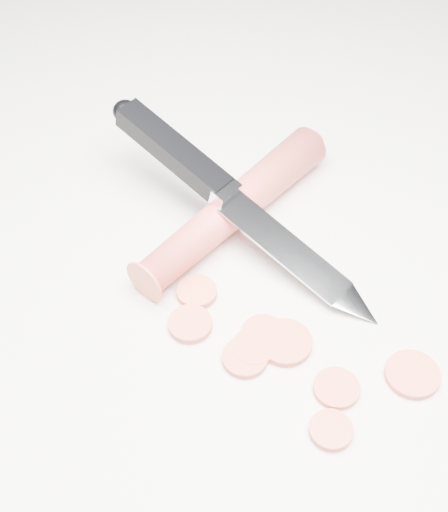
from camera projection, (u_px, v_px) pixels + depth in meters
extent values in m
plane|color=silver|center=(273.00, 297.00, 0.55)|extent=(2.40, 2.40, 0.00)
cylinder|color=#D34038|center=(234.00, 207.00, 0.59)|extent=(0.19, 0.15, 0.03)
cylinder|color=#E5593B|center=(285.00, 342.00, 0.52)|extent=(0.04, 0.04, 0.01)
cylinder|color=#E5593B|center=(245.00, 358.00, 0.51)|extent=(0.03, 0.03, 0.01)
cylinder|color=#E5593B|center=(336.00, 388.00, 0.49)|extent=(0.03, 0.03, 0.01)
cylinder|color=#E5593B|center=(264.00, 335.00, 0.52)|extent=(0.03, 0.03, 0.01)
cylinder|color=#E5593B|center=(412.00, 374.00, 0.50)|extent=(0.04, 0.04, 0.01)
cylinder|color=#E5593B|center=(197.00, 292.00, 0.55)|extent=(0.03, 0.03, 0.01)
cylinder|color=#E5593B|center=(331.00, 430.00, 0.47)|extent=(0.03, 0.03, 0.01)
cylinder|color=#E5593B|center=(253.00, 348.00, 0.52)|extent=(0.03, 0.03, 0.01)
cylinder|color=#E5593B|center=(190.00, 324.00, 0.53)|extent=(0.03, 0.03, 0.01)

